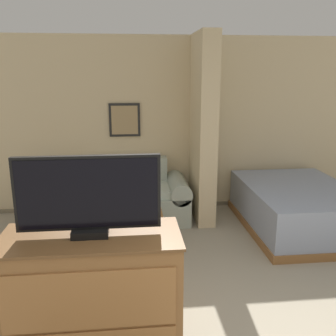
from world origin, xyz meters
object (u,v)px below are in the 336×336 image
(tv_dresser, at_px, (94,303))
(bed, at_px, (297,207))
(coffee_table, at_px, (132,218))
(table_lamp, at_px, (53,165))
(tv, at_px, (88,196))
(couch, at_px, (127,198))

(tv_dresser, relative_size, bed, 0.63)
(coffee_table, xyz_separation_m, bed, (2.25, 0.35, -0.08))
(coffee_table, xyz_separation_m, table_lamp, (-1.04, 0.84, 0.47))
(coffee_table, distance_m, bed, 2.27)
(table_lamp, height_order, tv_dresser, tv_dresser)
(coffee_table, distance_m, tv, 2.13)
(coffee_table, distance_m, tv_dresser, 1.93)
(couch, bearing_deg, coffee_table, -85.87)
(couch, distance_m, coffee_table, 0.92)
(table_lamp, distance_m, bed, 3.37)
(table_lamp, bearing_deg, tv, -74.47)
(tv_dresser, bearing_deg, tv, 90.00)
(couch, bearing_deg, bed, -13.80)
(coffee_table, height_order, table_lamp, table_lamp)
(tv_dresser, distance_m, bed, 3.39)
(tv, distance_m, bed, 3.53)
(tv, relative_size, bed, 0.49)
(tv, bearing_deg, tv_dresser, -90.00)
(table_lamp, relative_size, tv, 0.45)
(coffee_table, height_order, tv, tv)
(tv_dresser, height_order, bed, tv_dresser)
(table_lamp, xyz_separation_m, tv, (0.76, -2.74, 0.45))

